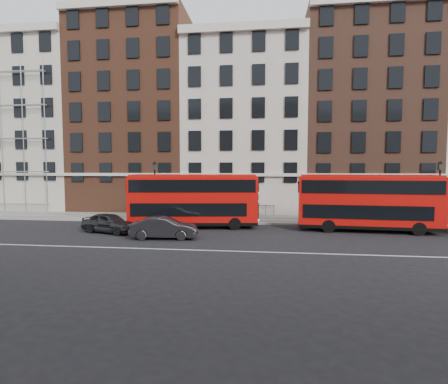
# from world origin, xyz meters

# --- Properties ---
(ground) EXTENTS (120.00, 120.00, 0.00)m
(ground) POSITION_xyz_m (0.00, 0.00, 0.00)
(ground) COLOR black
(ground) RESTS_ON ground
(pavement) EXTENTS (80.00, 5.00, 0.15)m
(pavement) POSITION_xyz_m (0.00, 10.50, 0.07)
(pavement) COLOR slate
(pavement) RESTS_ON ground
(kerb) EXTENTS (80.00, 0.30, 0.16)m
(kerb) POSITION_xyz_m (0.00, 8.00, 0.08)
(kerb) COLOR gray
(kerb) RESTS_ON ground
(road_centre_line) EXTENTS (70.00, 0.12, 0.01)m
(road_centre_line) POSITION_xyz_m (0.00, -2.00, 0.01)
(road_centre_line) COLOR white
(road_centre_line) RESTS_ON ground
(building_terrace) EXTENTS (64.00, 11.95, 22.00)m
(building_terrace) POSITION_xyz_m (-0.31, 17.88, 10.24)
(building_terrace) COLOR #BBB4A1
(building_terrace) RESTS_ON ground
(bus_b) EXTENTS (10.59, 3.82, 4.36)m
(bus_b) POSITION_xyz_m (-3.47, 5.65, 2.34)
(bus_b) COLOR #BC0D09
(bus_b) RESTS_ON ground
(bus_c) EXTENTS (10.54, 3.20, 4.37)m
(bus_c) POSITION_xyz_m (10.13, 5.66, 2.34)
(bus_c) COLOR #BC0D09
(bus_c) RESTS_ON ground
(car_rear) EXTENTS (4.75, 3.03, 1.51)m
(car_rear) POSITION_xyz_m (-9.32, 2.73, 0.75)
(car_rear) COLOR black
(car_rear) RESTS_ON ground
(car_front) EXTENTS (4.69, 2.01, 1.50)m
(car_front) POSITION_xyz_m (-4.56, 1.08, 0.75)
(car_front) COLOR black
(car_front) RESTS_ON ground
(lamp_post_left) EXTENTS (0.44, 0.44, 5.33)m
(lamp_post_left) POSITION_xyz_m (-7.63, 8.54, 3.08)
(lamp_post_left) COLOR black
(lamp_post_left) RESTS_ON pavement
(lamp_post_right) EXTENTS (0.44, 0.44, 5.33)m
(lamp_post_right) POSITION_xyz_m (16.93, 9.17, 3.08)
(lamp_post_right) COLOR black
(lamp_post_right) RESTS_ON pavement
(iron_railings) EXTENTS (6.60, 0.06, 1.00)m
(iron_railings) POSITION_xyz_m (0.00, 12.70, 0.65)
(iron_railings) COLOR black
(iron_railings) RESTS_ON pavement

